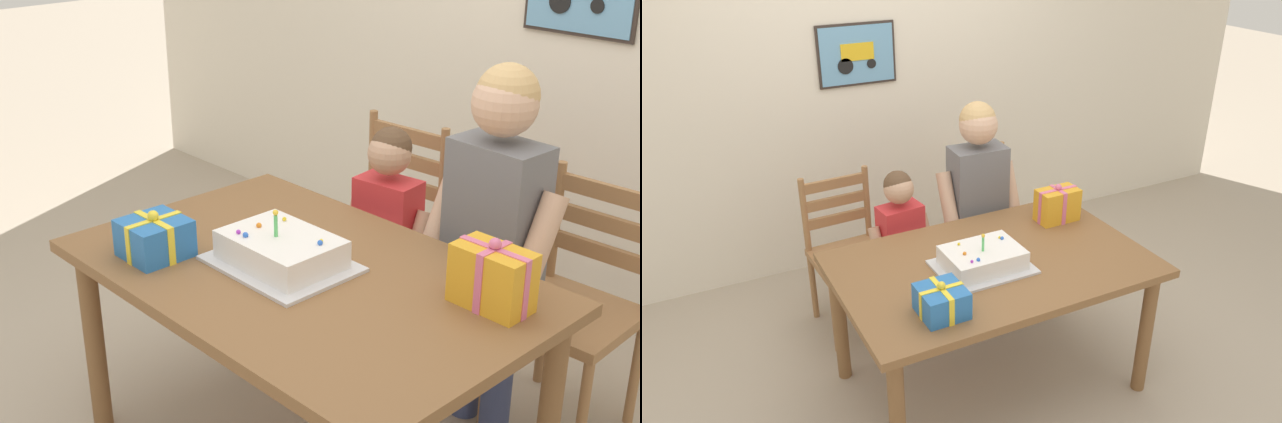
% 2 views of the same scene
% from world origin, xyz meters
% --- Properties ---
extents(ground_plane, '(20.00, 20.00, 0.00)m').
position_xyz_m(ground_plane, '(0.00, 0.00, 0.00)').
color(ground_plane, tan).
extents(back_wall, '(6.40, 0.11, 2.60)m').
position_xyz_m(back_wall, '(-0.00, 1.66, 1.30)').
color(back_wall, silver).
rests_on(back_wall, ground).
extents(dining_table, '(1.50, 0.95, 0.74)m').
position_xyz_m(dining_table, '(0.00, 0.00, 0.65)').
color(dining_table, brown).
rests_on(dining_table, ground).
extents(birthday_cake, '(0.44, 0.34, 0.19)m').
position_xyz_m(birthday_cake, '(-0.07, -0.03, 0.79)').
color(birthday_cake, silver).
rests_on(birthday_cake, dining_table).
extents(gift_box_red_large, '(0.20, 0.20, 0.16)m').
position_xyz_m(gift_box_red_large, '(-0.40, -0.28, 0.80)').
color(gift_box_red_large, '#286BB7').
rests_on(gift_box_red_large, dining_table).
extents(gift_box_beside_cake, '(0.23, 0.14, 0.22)m').
position_xyz_m(gift_box_beside_cake, '(0.53, 0.23, 0.83)').
color(gift_box_beside_cake, gold).
rests_on(gift_box_beside_cake, dining_table).
extents(chair_left, '(0.44, 0.44, 0.92)m').
position_xyz_m(chair_left, '(-0.46, 0.87, 0.47)').
color(chair_left, '#996B42').
rests_on(chair_left, ground).
extents(chair_right, '(0.43, 0.43, 0.92)m').
position_xyz_m(chair_right, '(0.46, 0.87, 0.47)').
color(chair_right, '#996B42').
rests_on(chair_right, ground).
extents(child_older, '(0.49, 0.28, 1.33)m').
position_xyz_m(child_older, '(0.26, 0.62, 0.81)').
color(child_older, '#38426B').
rests_on(child_older, ground).
extents(child_younger, '(0.38, 0.23, 1.02)m').
position_xyz_m(child_younger, '(-0.22, 0.63, 0.62)').
color(child_younger, '#38426B').
rests_on(child_younger, ground).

